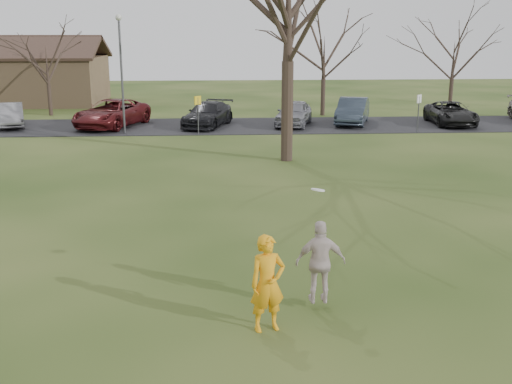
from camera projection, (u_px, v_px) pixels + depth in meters
ground at (269, 319)px, 11.87m from camera, size 120.00×120.00×0.00m
parking_strip at (234, 126)px, 36.00m from camera, size 62.00×6.50×0.04m
player_defender at (268, 283)px, 11.23m from camera, size 0.77×0.61×1.84m
car_1 at (10, 115)px, 35.39m from camera, size 2.61×4.33×1.35m
car_2 at (112, 113)px, 35.30m from camera, size 4.34×6.18×1.56m
car_3 at (208, 114)px, 35.49m from camera, size 3.37×5.17×1.39m
car_4 at (294, 113)px, 35.78m from camera, size 2.90×4.64×1.47m
car_5 at (353, 111)px, 36.45m from camera, size 2.99×4.93×1.53m
car_6 at (451, 113)px, 36.24m from camera, size 2.48×4.90×1.33m
catching_play at (321, 262)px, 12.05m from camera, size 0.99×0.48×2.33m
lamp_post at (121, 59)px, 32.22m from camera, size 0.34×0.34×6.27m
sign_yellow at (198, 108)px, 32.62m from camera, size 0.35×0.35×2.08m
sign_white at (419, 106)px, 33.33m from camera, size 0.35×0.35×2.08m
small_tree_row at (298, 55)px, 40.15m from camera, size 55.00×5.90×8.50m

